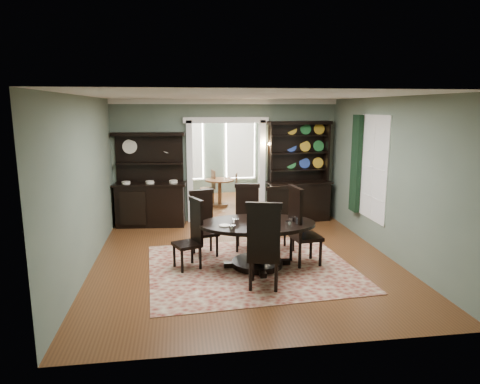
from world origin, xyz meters
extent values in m
cube|color=brown|center=(0.00, 0.00, -0.01)|extent=(5.50, 6.00, 0.01)
cube|color=white|center=(0.00, 0.00, 3.00)|extent=(5.50, 6.00, 0.01)
cube|color=slate|center=(-2.75, 0.00, 1.50)|extent=(0.01, 6.00, 3.00)
cube|color=slate|center=(2.75, 0.00, 1.50)|extent=(0.01, 6.00, 3.00)
cube|color=slate|center=(0.00, -3.00, 1.50)|extent=(5.50, 0.01, 3.00)
cube|color=slate|center=(-1.83, 3.00, 1.50)|extent=(1.85, 0.01, 3.00)
cube|color=slate|center=(1.83, 3.00, 1.50)|extent=(1.85, 0.01, 3.00)
cube|color=slate|center=(0.00, 3.00, 2.75)|extent=(1.80, 0.01, 0.50)
cube|color=white|center=(0.00, 2.95, 2.94)|extent=(5.50, 0.10, 0.12)
cube|color=brown|center=(0.00, 4.75, -0.01)|extent=(3.50, 3.50, 0.01)
cube|color=white|center=(0.00, 4.75, 3.00)|extent=(3.50, 3.50, 0.01)
cube|color=slate|center=(-1.75, 4.75, 1.50)|extent=(0.01, 3.50, 3.00)
cube|color=slate|center=(1.75, 4.75, 1.50)|extent=(0.01, 3.50, 3.00)
cube|color=slate|center=(0.00, 6.50, 1.50)|extent=(3.50, 0.01, 3.00)
cube|color=white|center=(-0.85, 6.45, 1.55)|extent=(1.05, 0.06, 2.20)
cube|color=white|center=(0.85, 6.45, 1.55)|extent=(1.05, 0.06, 2.20)
cube|color=white|center=(-0.90, 3.00, 1.25)|extent=(0.14, 0.25, 2.50)
cube|color=white|center=(0.90, 3.00, 1.25)|extent=(0.14, 0.25, 2.50)
cube|color=white|center=(0.00, 3.00, 2.50)|extent=(2.08, 0.25, 0.14)
cube|color=white|center=(2.74, 0.60, 1.60)|extent=(0.02, 1.10, 2.00)
cube|color=white|center=(2.73, 0.60, 1.60)|extent=(0.01, 1.22, 2.12)
cube|color=black|center=(2.65, 1.28, 1.60)|extent=(0.10, 0.35, 2.10)
cube|color=#CD7E36|center=(0.95, 2.92, 1.85)|extent=(0.08, 0.05, 0.18)
sphere|color=#FFD88C|center=(0.85, 2.77, 1.93)|extent=(0.07, 0.07, 0.07)
sphere|color=#FFD88C|center=(1.05, 2.77, 1.93)|extent=(0.07, 0.07, 0.07)
cube|color=maroon|center=(0.06, -0.39, 0.01)|extent=(3.75, 3.30, 0.01)
ellipsoid|color=black|center=(0.18, -0.33, 0.78)|extent=(2.13, 1.42, 0.05)
cylinder|color=black|center=(0.18, -0.33, 0.75)|extent=(2.01, 2.01, 0.03)
cylinder|color=black|center=(0.18, -0.33, 0.41)|extent=(0.26, 0.26, 0.71)
cylinder|color=black|center=(0.18, -0.33, 0.05)|extent=(0.91, 0.91, 0.11)
cylinder|color=silver|center=(0.24, -0.33, 0.84)|extent=(0.28, 0.28, 0.05)
cube|color=black|center=(-0.70, 0.37, 0.44)|extent=(0.54, 0.53, 0.06)
cube|color=black|center=(-0.75, 0.56, 0.83)|extent=(0.44, 0.16, 0.75)
cube|color=black|center=(-0.75, 0.56, 1.22)|extent=(0.48, 0.19, 0.08)
cylinder|color=black|center=(-0.82, 0.16, 0.22)|extent=(0.05, 0.05, 0.44)
cylinder|color=black|center=(-0.48, 0.25, 0.22)|extent=(0.05, 0.05, 0.44)
cylinder|color=black|center=(-0.91, 0.49, 0.22)|extent=(0.05, 0.05, 0.44)
cylinder|color=black|center=(-0.58, 0.58, 0.22)|extent=(0.05, 0.05, 0.44)
cube|color=black|center=(0.14, 0.59, 0.46)|extent=(0.54, 0.53, 0.06)
cube|color=black|center=(0.18, 0.79, 0.87)|extent=(0.46, 0.14, 0.79)
cube|color=black|center=(0.18, 0.79, 1.27)|extent=(0.51, 0.17, 0.08)
cylinder|color=black|center=(-0.07, 0.45, 0.23)|extent=(0.05, 0.05, 0.46)
cylinder|color=black|center=(0.28, 0.38, 0.23)|extent=(0.05, 0.05, 0.46)
cylinder|color=black|center=(0.00, 0.81, 0.23)|extent=(0.05, 0.05, 0.46)
cylinder|color=black|center=(0.35, 0.73, 0.23)|extent=(0.05, 0.05, 0.46)
cube|color=black|center=(0.82, 0.49, 0.45)|extent=(0.54, 0.53, 0.06)
cube|color=black|center=(0.77, 0.67, 0.84)|extent=(0.44, 0.16, 0.76)
cube|color=black|center=(0.77, 0.67, 1.22)|extent=(0.49, 0.19, 0.08)
cylinder|color=black|center=(0.70, 0.27, 0.22)|extent=(0.05, 0.05, 0.45)
cylinder|color=black|center=(1.04, 0.36, 0.22)|extent=(0.05, 0.05, 0.45)
cylinder|color=black|center=(0.61, 0.61, 0.22)|extent=(0.05, 0.05, 0.45)
cylinder|color=black|center=(0.95, 0.70, 0.22)|extent=(0.05, 0.05, 0.45)
cube|color=black|center=(-1.06, -0.26, 0.44)|extent=(0.56, 0.57, 0.06)
cube|color=black|center=(-0.88, -0.19, 0.83)|extent=(0.22, 0.43, 0.75)
cube|color=black|center=(-0.88, -0.19, 1.21)|extent=(0.25, 0.47, 0.08)
cylinder|color=black|center=(-1.28, -0.17, 0.22)|extent=(0.05, 0.05, 0.44)
cylinder|color=black|center=(-1.15, -0.49, 0.22)|extent=(0.05, 0.05, 0.44)
cylinder|color=black|center=(-0.97, -0.03, 0.22)|extent=(0.05, 0.05, 0.44)
cylinder|color=black|center=(-0.83, -0.35, 0.22)|extent=(0.05, 0.05, 0.44)
cube|color=black|center=(1.07, -0.34, 0.51)|extent=(0.55, 0.57, 0.07)
cube|color=black|center=(0.85, -0.37, 0.95)|extent=(0.12, 0.51, 0.86)
cube|color=black|center=(0.85, -0.37, 1.39)|extent=(0.15, 0.56, 0.09)
cylinder|color=black|center=(1.30, -0.51, 0.25)|extent=(0.06, 0.06, 0.51)
cylinder|color=black|center=(1.24, -0.11, 0.25)|extent=(0.06, 0.06, 0.51)
cylinder|color=black|center=(0.90, -0.56, 0.25)|extent=(0.06, 0.06, 0.51)
cylinder|color=black|center=(0.85, -0.16, 0.25)|extent=(0.06, 0.06, 0.51)
cube|color=black|center=(0.13, -1.22, 0.50)|extent=(0.61, 0.59, 0.07)
cube|color=black|center=(0.07, -1.43, 0.94)|extent=(0.50, 0.18, 0.85)
cube|color=black|center=(0.07, -1.43, 1.38)|extent=(0.55, 0.21, 0.09)
cylinder|color=black|center=(0.37, -1.08, 0.25)|extent=(0.05, 0.05, 0.50)
cylinder|color=black|center=(-0.01, -0.98, 0.25)|extent=(0.05, 0.05, 0.50)
cylinder|color=black|center=(0.27, -1.46, 0.25)|extent=(0.05, 0.05, 0.50)
cylinder|color=black|center=(-0.11, -1.36, 0.25)|extent=(0.05, 0.05, 0.50)
cube|color=black|center=(-1.85, 2.70, 0.50)|extent=(1.64, 0.69, 1.00)
cube|color=black|center=(-1.85, 2.70, 1.02)|extent=(1.74, 0.75, 0.05)
cube|color=black|center=(-1.85, 2.92, 1.61)|extent=(1.59, 0.22, 1.18)
cube|color=black|center=(-1.85, 2.82, 1.49)|extent=(1.56, 0.42, 0.04)
cube|color=black|center=(-1.85, 2.80, 2.19)|extent=(1.72, 0.50, 0.08)
cube|color=black|center=(1.80, 2.68, 0.48)|extent=(1.52, 0.66, 0.95)
cube|color=black|center=(1.80, 2.68, 0.96)|extent=(1.63, 0.72, 0.04)
cube|color=black|center=(1.80, 2.89, 1.69)|extent=(1.48, 0.20, 1.44)
cube|color=black|center=(1.08, 2.79, 1.69)|extent=(0.08, 0.28, 1.48)
cube|color=black|center=(2.51, 2.79, 1.69)|extent=(0.08, 0.28, 1.48)
cube|color=black|center=(1.80, 2.77, 2.43)|extent=(1.61, 0.48, 0.08)
cube|color=black|center=(1.80, 2.79, 1.27)|extent=(1.50, 0.41, 0.03)
cube|color=black|center=(1.80, 2.79, 1.69)|extent=(1.50, 0.41, 0.03)
cube|color=black|center=(1.80, 2.79, 2.12)|extent=(1.50, 0.41, 0.03)
cylinder|color=brown|center=(-0.02, 4.53, 0.76)|extent=(0.85, 0.85, 0.04)
cylinder|color=brown|center=(-0.02, 4.53, 0.39)|extent=(0.11, 0.11, 0.74)
cylinder|color=brown|center=(-0.02, 4.53, 0.03)|extent=(0.46, 0.46, 0.06)
cylinder|color=brown|center=(-0.37, 4.72, 0.48)|extent=(0.43, 0.43, 0.04)
cube|color=brown|center=(-0.18, 4.75, 0.75)|extent=(0.10, 0.39, 0.54)
cylinder|color=brown|center=(-0.55, 4.84, 0.24)|extent=(0.04, 0.04, 0.48)
cylinder|color=brown|center=(-0.50, 4.55, 0.24)|extent=(0.04, 0.04, 0.48)
cylinder|color=brown|center=(-0.25, 4.89, 0.24)|extent=(0.04, 0.04, 0.48)
cylinder|color=brown|center=(-0.20, 4.60, 0.24)|extent=(0.04, 0.04, 0.48)
cylinder|color=brown|center=(0.66, 4.67, 0.43)|extent=(0.38, 0.38, 0.04)
cube|color=brown|center=(0.49, 4.71, 0.67)|extent=(0.10, 0.34, 0.48)
cylinder|color=brown|center=(0.76, 4.51, 0.22)|extent=(0.03, 0.03, 0.43)
cylinder|color=brown|center=(0.82, 4.77, 0.22)|extent=(0.03, 0.03, 0.43)
cylinder|color=brown|center=(0.50, 4.57, 0.22)|extent=(0.03, 0.03, 0.43)
cylinder|color=brown|center=(0.55, 4.83, 0.22)|extent=(0.03, 0.03, 0.43)
camera|label=1|loc=(-1.15, -7.49, 2.80)|focal=32.00mm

